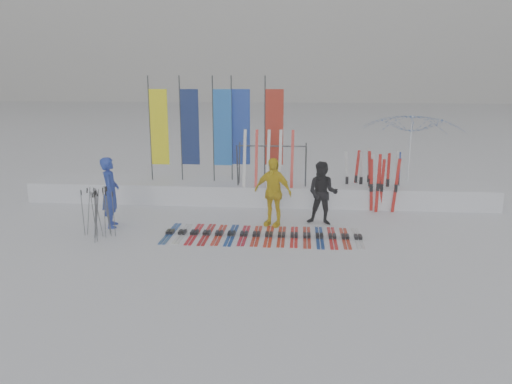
# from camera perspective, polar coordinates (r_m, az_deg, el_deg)

# --- Properties ---
(ground) EXTENTS (120.00, 120.00, 0.00)m
(ground) POSITION_cam_1_polar(r_m,az_deg,el_deg) (11.09, -1.77, -6.92)
(ground) COLOR white
(ground) RESTS_ON ground
(snow_bank) EXTENTS (14.00, 1.60, 0.60)m
(snow_bank) POSITION_cam_1_polar(r_m,az_deg,el_deg) (15.39, 0.24, 0.04)
(snow_bank) COLOR white
(snow_bank) RESTS_ON ground
(person_blue) EXTENTS (0.60, 0.75, 1.81)m
(person_blue) POSITION_cam_1_polar(r_m,az_deg,el_deg) (13.22, -16.30, -0.03)
(person_blue) COLOR #1C36A6
(person_blue) RESTS_ON ground
(person_black) EXTENTS (0.91, 0.77, 1.65)m
(person_black) POSITION_cam_1_polar(r_m,az_deg,el_deg) (13.03, 7.62, -0.15)
(person_black) COLOR black
(person_black) RESTS_ON ground
(person_yellow) EXTENTS (1.13, 0.82, 1.78)m
(person_yellow) POSITION_cam_1_polar(r_m,az_deg,el_deg) (12.80, 1.92, -0.00)
(person_yellow) COLOR yellow
(person_yellow) RESTS_ON ground
(tent_canopy) EXTENTS (3.27, 3.33, 2.76)m
(tent_canopy) POSITION_cam_1_polar(r_m,az_deg,el_deg) (16.01, 17.17, 3.90)
(tent_canopy) COLOR white
(tent_canopy) RESTS_ON ground
(ski_row) EXTENTS (4.75, 1.69, 0.07)m
(ski_row) POSITION_cam_1_polar(r_m,az_deg,el_deg) (12.15, 0.71, -4.91)
(ski_row) COLOR #154095
(ski_row) RESTS_ON ground
(pole_cluster) EXTENTS (0.82, 0.83, 1.25)m
(pole_cluster) POSITION_cam_1_polar(r_m,az_deg,el_deg) (12.56, -17.51, -2.28)
(pole_cluster) COLOR #595B60
(pole_cluster) RESTS_ON ground
(feather_flags) EXTENTS (4.10, 0.29, 3.20)m
(feather_flags) POSITION_cam_1_polar(r_m,az_deg,el_deg) (15.41, -4.55, 7.35)
(feather_flags) COLOR #383A3F
(feather_flags) RESTS_ON ground
(ski_rack) EXTENTS (2.04, 0.80, 1.23)m
(ski_rack) POSITION_cam_1_polar(r_m,az_deg,el_deg) (14.76, 1.83, 3.75)
(ski_rack) COLOR #383A3F
(ski_rack) RESTS_ON ground
(upright_skis) EXTENTS (1.58, 1.16, 1.69)m
(upright_skis) POSITION_cam_1_polar(r_m,az_deg,el_deg) (15.01, 13.53, 1.29)
(upright_skis) COLOR silver
(upright_skis) RESTS_ON ground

